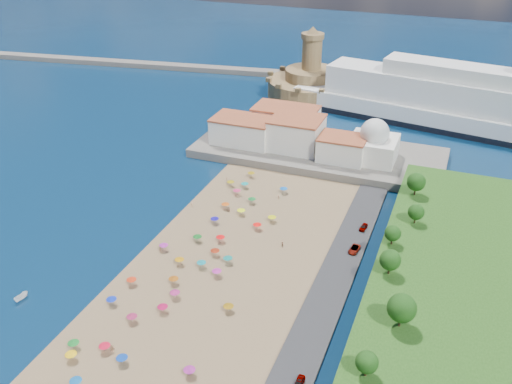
% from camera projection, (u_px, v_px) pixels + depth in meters
% --- Properties ---
extents(ground, '(700.00, 700.00, 0.00)m').
position_uv_depth(ground, '(209.00, 257.00, 152.53)').
color(ground, '#071938').
rests_on(ground, ground).
extents(terrace, '(90.00, 36.00, 3.00)m').
position_uv_depth(terrace, '(318.00, 153.00, 208.70)').
color(terrace, '#59544C').
rests_on(terrace, ground).
extents(jetty, '(18.00, 70.00, 2.40)m').
position_uv_depth(jetty, '(290.00, 114.00, 244.59)').
color(jetty, '#59544C').
rests_on(jetty, ground).
extents(breakwater, '(199.03, 34.77, 2.60)m').
position_uv_depth(breakwater, '(146.00, 65.00, 312.51)').
color(breakwater, '#59544C').
rests_on(breakwater, ground).
extents(waterfront_buildings, '(57.00, 29.00, 11.00)m').
position_uv_depth(waterfront_buildings, '(285.00, 131.00, 210.34)').
color(waterfront_buildings, silver).
rests_on(waterfront_buildings, terrace).
extents(domed_building, '(16.00, 16.00, 15.00)m').
position_uv_depth(domed_building, '(374.00, 144.00, 197.21)').
color(domed_building, silver).
rests_on(domed_building, terrace).
extents(fortress, '(40.00, 40.00, 32.40)m').
position_uv_depth(fortress, '(311.00, 82.00, 266.67)').
color(fortress, '#997D4C').
rests_on(fortress, ground).
extents(cruise_ship, '(146.70, 45.63, 31.71)m').
position_uv_depth(cruise_ship, '(465.00, 107.00, 228.65)').
color(cruise_ship, black).
rests_on(cruise_ship, ground).
extents(beach_parasols, '(29.75, 117.59, 2.20)m').
position_uv_depth(beach_parasols, '(183.00, 275.00, 141.82)').
color(beach_parasols, gray).
rests_on(beach_parasols, beach).
extents(beachgoers, '(34.56, 98.21, 1.89)m').
position_uv_depth(beachgoers, '(195.00, 258.00, 150.28)').
color(beachgoers, tan).
rests_on(beachgoers, beach).
extents(parked_cars, '(2.85, 66.41, 1.38)m').
position_uv_depth(parked_cars, '(346.00, 271.00, 144.79)').
color(parked_cars, gray).
rests_on(parked_cars, promenade).
extents(hillside_trees, '(12.77, 105.64, 7.90)m').
position_uv_depth(hillside_trees, '(389.00, 284.00, 125.85)').
color(hillside_trees, '#382314').
rests_on(hillside_trees, hillside).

